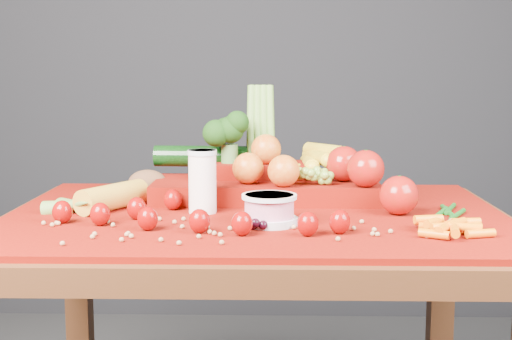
{
  "coord_description": "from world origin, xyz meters",
  "views": [
    {
      "loc": [
        0.04,
        -1.49,
        1.06
      ],
      "look_at": [
        0.0,
        0.02,
        0.85
      ],
      "focal_mm": 50.0,
      "sensor_mm": 36.0,
      "label": 1
    }
  ],
  "objects_px": {
    "table": "(256,261)",
    "yogurt_bowl": "(269,209)",
    "milk_glass": "(202,179)",
    "produce_mound": "(277,174)"
  },
  "relations": [
    {
      "from": "table",
      "to": "milk_glass",
      "type": "distance_m",
      "value": 0.21
    },
    {
      "from": "yogurt_bowl",
      "to": "produce_mound",
      "type": "xyz_separation_m",
      "value": [
        0.02,
        0.28,
        0.03
      ]
    },
    {
      "from": "yogurt_bowl",
      "to": "milk_glass",
      "type": "bearing_deg",
      "value": 140.6
    },
    {
      "from": "milk_glass",
      "to": "yogurt_bowl",
      "type": "bearing_deg",
      "value": -39.4
    },
    {
      "from": "table",
      "to": "yogurt_bowl",
      "type": "bearing_deg",
      "value": -76.69
    },
    {
      "from": "milk_glass",
      "to": "yogurt_bowl",
      "type": "xyz_separation_m",
      "value": [
        0.14,
        -0.12,
        -0.04
      ]
    },
    {
      "from": "yogurt_bowl",
      "to": "produce_mound",
      "type": "relative_size",
      "value": 0.18
    },
    {
      "from": "milk_glass",
      "to": "produce_mound",
      "type": "xyz_separation_m",
      "value": [
        0.16,
        0.16,
        -0.01
      ]
    },
    {
      "from": "table",
      "to": "yogurt_bowl",
      "type": "distance_m",
      "value": 0.19
    },
    {
      "from": "yogurt_bowl",
      "to": "table",
      "type": "bearing_deg",
      "value": 103.31
    }
  ]
}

